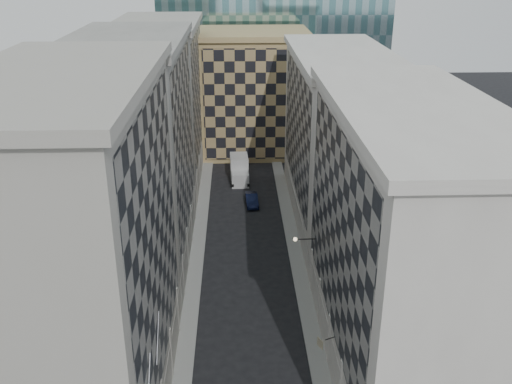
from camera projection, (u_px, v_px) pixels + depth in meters
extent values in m
cube|color=#959690|center=(196.00, 267.00, 58.18)|extent=(1.50, 100.00, 0.15)
cube|color=#959690|center=(298.00, 265.00, 58.53)|extent=(1.50, 100.00, 0.15)
cube|color=#A09C90|center=(79.00, 264.00, 36.05)|extent=(10.00, 22.00, 23.00)
cube|color=gray|center=(155.00, 242.00, 35.63)|extent=(0.25, 19.36, 18.00)
cube|color=#A09C90|center=(53.00, 78.00, 31.44)|extent=(10.80, 22.80, 0.70)
cylinder|color=#A09C90|center=(166.00, 354.00, 42.35)|extent=(0.90, 0.90, 4.40)
cylinder|color=#A09C90|center=(173.00, 311.00, 47.42)|extent=(0.90, 0.90, 4.40)
cube|color=gray|center=(135.00, 157.00, 56.50)|extent=(10.00, 22.00, 22.00)
cube|color=gray|center=(183.00, 142.00, 56.08)|extent=(0.25, 19.36, 17.00)
cube|color=gray|center=(188.00, 240.00, 60.31)|extent=(0.45, 21.12, 3.20)
cube|color=gray|center=(125.00, 40.00, 52.08)|extent=(10.80, 22.80, 0.70)
cylinder|color=gray|center=(179.00, 276.00, 52.48)|extent=(0.90, 0.90, 4.40)
cylinder|color=gray|center=(184.00, 247.00, 57.54)|extent=(0.90, 0.90, 4.40)
cylinder|color=gray|center=(188.00, 224.00, 62.61)|extent=(0.90, 0.90, 4.40)
cylinder|color=gray|center=(191.00, 203.00, 67.67)|extent=(0.90, 0.90, 4.40)
cube|color=#A09C90|center=(161.00, 106.00, 76.95)|extent=(10.00, 22.00, 21.00)
cube|color=gray|center=(197.00, 95.00, 76.53)|extent=(0.25, 19.36, 16.00)
cube|color=#A09C90|center=(199.00, 168.00, 80.57)|extent=(0.45, 21.12, 3.20)
cube|color=#A09C90|center=(156.00, 23.00, 72.73)|extent=(10.80, 22.80, 0.70)
cylinder|color=#A09C90|center=(194.00, 186.00, 72.74)|extent=(0.90, 0.90, 4.40)
cylinder|color=#A09C90|center=(197.00, 171.00, 77.80)|extent=(0.90, 0.90, 4.40)
cylinder|color=#A09C90|center=(199.00, 157.00, 82.86)|extent=(0.90, 0.90, 4.40)
cylinder|color=#A09C90|center=(201.00, 145.00, 87.93)|extent=(0.90, 0.90, 4.40)
cube|color=beige|center=(403.00, 249.00, 41.06)|extent=(10.00, 26.00, 20.00)
cube|color=gray|center=(337.00, 231.00, 40.31)|extent=(0.25, 22.88, 15.00)
cube|color=beige|center=(331.00, 345.00, 44.16)|extent=(0.45, 24.96, 3.20)
cube|color=beige|center=(419.00, 109.00, 37.04)|extent=(10.80, 26.80, 0.70)
cylinder|color=beige|center=(333.00, 339.00, 43.94)|extent=(0.90, 0.90, 4.40)
cylinder|color=beige|center=(323.00, 301.00, 48.72)|extent=(0.90, 0.90, 4.40)
cylinder|color=beige|center=(315.00, 270.00, 53.51)|extent=(0.90, 0.90, 4.40)
cube|color=beige|center=(339.00, 141.00, 66.11)|extent=(10.00, 28.00, 19.00)
cube|color=gray|center=(297.00, 129.00, 65.36)|extent=(0.25, 24.64, 14.00)
cube|color=beige|center=(296.00, 204.00, 69.02)|extent=(0.45, 26.88, 3.20)
cube|color=beige|center=(344.00, 55.00, 62.28)|extent=(10.80, 28.80, 0.70)
cube|color=tan|center=(254.00, 94.00, 89.94)|extent=(16.00, 14.00, 18.00)
cube|color=tan|center=(256.00, 106.00, 83.40)|extent=(15.20, 0.25, 16.50)
cube|color=tan|center=(254.00, 33.00, 86.29)|extent=(16.80, 14.80, 0.80)
cube|color=#2C2622|center=(240.00, 48.00, 100.82)|extent=(6.00, 6.00, 28.00)
cylinder|color=gray|center=(149.00, 383.00, 31.14)|extent=(0.10, 2.33, 2.33)
cylinder|color=gray|center=(158.00, 338.00, 34.82)|extent=(0.10, 2.33, 2.33)
cylinder|color=black|center=(305.00, 239.00, 50.62)|extent=(1.80, 0.08, 0.08)
sphere|color=#FFE5B2|center=(295.00, 239.00, 50.59)|extent=(0.36, 0.36, 0.36)
cube|color=#BEBEBE|center=(240.00, 179.00, 78.33)|extent=(2.44, 2.65, 1.93)
cube|color=#BEBEBE|center=(239.00, 167.00, 80.62)|extent=(2.59, 3.93, 3.32)
cylinder|color=black|center=(233.00, 185.00, 77.66)|extent=(0.35, 0.97, 0.96)
cylinder|color=black|center=(248.00, 184.00, 77.80)|extent=(0.35, 0.97, 0.96)
cylinder|color=black|center=(231.00, 172.00, 82.19)|extent=(0.35, 0.97, 0.96)
cylinder|color=black|center=(246.00, 171.00, 82.33)|extent=(0.35, 0.97, 0.96)
imported|color=#0E1535|center=(252.00, 200.00, 72.35)|extent=(1.72, 4.33, 1.40)
cylinder|color=black|center=(330.00, 338.00, 40.81)|extent=(0.77, 0.39, 0.06)
cube|color=tan|center=(320.00, 343.00, 40.94)|extent=(0.35, 0.67, 0.71)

